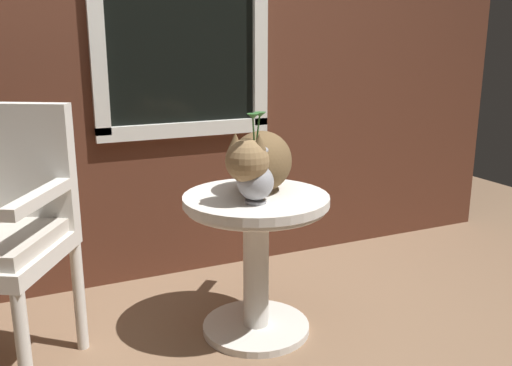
# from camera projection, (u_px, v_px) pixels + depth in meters

# --- Properties ---
(ground_plane) EXTENTS (6.00, 6.00, 0.00)m
(ground_plane) POSITION_uv_depth(u_px,v_px,m) (239.00, 350.00, 2.16)
(ground_plane) COLOR #7F6047
(back_wall) EXTENTS (4.00, 0.07, 2.60)m
(back_wall) POSITION_uv_depth(u_px,v_px,m) (167.00, 12.00, 2.57)
(back_wall) COLOR #562D1E
(back_wall) RESTS_ON ground_plane
(wicker_side_table) EXTENTS (0.58, 0.58, 0.58)m
(wicker_side_table) POSITION_uv_depth(u_px,v_px,m) (256.00, 239.00, 2.21)
(wicker_side_table) COLOR silver
(wicker_side_table) RESTS_ON ground_plane
(cat) EXTENTS (0.45, 0.50, 0.26)m
(cat) POSITION_uv_depth(u_px,v_px,m) (259.00, 161.00, 2.17)
(cat) COLOR brown
(cat) RESTS_ON wicker_side_table
(pewter_vase_with_ivy) EXTENTS (0.14, 0.14, 0.34)m
(pewter_vase_with_ivy) POSITION_uv_depth(u_px,v_px,m) (256.00, 177.00, 2.03)
(pewter_vase_with_ivy) COLOR #99999E
(pewter_vase_with_ivy) RESTS_ON wicker_side_table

